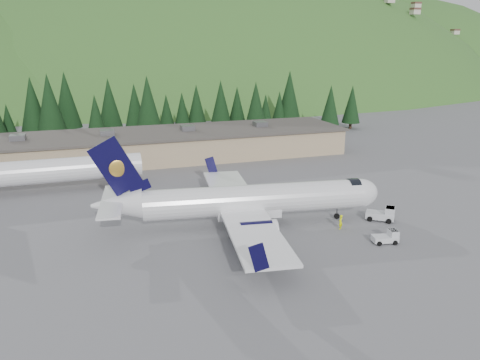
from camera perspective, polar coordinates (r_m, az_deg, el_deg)
name	(u,v)px	position (r m, az deg, el deg)	size (l,w,h in m)	color
ground	(256,224)	(57.35, 1.91, -5.44)	(600.00, 600.00, 0.00)	slate
airliner	(247,201)	(56.08, 0.92, -2.58)	(34.89, 32.85, 11.58)	white
second_airliner	(45,171)	(74.37, -22.71, 1.07)	(27.50, 11.00, 10.05)	white
baggage_tug_a	(387,237)	(54.54, 17.51, -6.66)	(2.96, 2.09, 1.46)	silver
baggage_tug_b	(383,214)	(60.96, 17.02, -4.01)	(3.73, 3.46, 1.82)	silver
terminal_building	(162,145)	(90.89, -9.45, 4.25)	(71.00, 17.00, 6.10)	tan
ramp_worker	(340,222)	(56.93, 12.15, -5.02)	(0.64, 0.42, 1.77)	#F1FF00
tree_line	(114,106)	(112.18, -15.13, 8.67)	(112.79, 18.95, 14.00)	black
hills	(219,221)	(286.70, -2.63, -5.03)	(614.00, 330.00, 300.00)	#335E26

